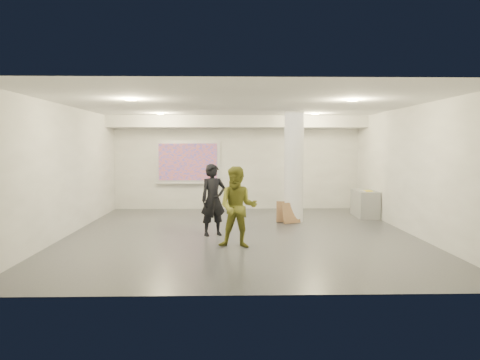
{
  "coord_description": "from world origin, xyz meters",
  "views": [
    {
      "loc": [
        -0.28,
        -10.85,
        2.07
      ],
      "look_at": [
        0.0,
        0.4,
        1.25
      ],
      "focal_mm": 35.0,
      "sensor_mm": 36.0,
      "label": 1
    }
  ],
  "objects_px": {
    "man": "(238,207)",
    "woman": "(213,200)",
    "projection_screen": "(188,163)",
    "credenza": "(365,203)",
    "column": "(294,167)"
  },
  "relations": [
    {
      "from": "woman",
      "to": "man",
      "type": "height_order",
      "value": "same"
    },
    {
      "from": "projection_screen",
      "to": "man",
      "type": "height_order",
      "value": "projection_screen"
    },
    {
      "from": "projection_screen",
      "to": "man",
      "type": "xyz_separation_m",
      "value": [
        1.51,
        -5.87,
        -0.7
      ]
    },
    {
      "from": "projection_screen",
      "to": "man",
      "type": "bearing_deg",
      "value": -75.57
    },
    {
      "from": "column",
      "to": "credenza",
      "type": "bearing_deg",
      "value": 21.22
    },
    {
      "from": "column",
      "to": "man",
      "type": "xyz_separation_m",
      "value": [
        -1.59,
        -3.22,
        -0.67
      ]
    },
    {
      "from": "credenza",
      "to": "woman",
      "type": "xyz_separation_m",
      "value": [
        -4.35,
        -2.79,
        0.44
      ]
    },
    {
      "from": "projection_screen",
      "to": "woman",
      "type": "relative_size",
      "value": 1.27
    },
    {
      "from": "man",
      "to": "woman",
      "type": "bearing_deg",
      "value": 120.95
    },
    {
      "from": "projection_screen",
      "to": "man",
      "type": "distance_m",
      "value": 6.1
    },
    {
      "from": "column",
      "to": "woman",
      "type": "xyz_separation_m",
      "value": [
        -2.13,
        -1.92,
        -0.67
      ]
    },
    {
      "from": "woman",
      "to": "man",
      "type": "distance_m",
      "value": 1.4
    },
    {
      "from": "credenza",
      "to": "woman",
      "type": "relative_size",
      "value": 0.8
    },
    {
      "from": "projection_screen",
      "to": "woman",
      "type": "bearing_deg",
      "value": -78.06
    },
    {
      "from": "column",
      "to": "credenza",
      "type": "relative_size",
      "value": 2.26
    }
  ]
}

